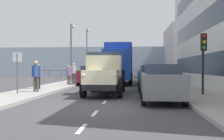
{
  "coord_description": "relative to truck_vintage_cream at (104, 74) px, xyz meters",
  "views": [
    {
      "loc": [
        -1.36,
        10.26,
        1.58
      ],
      "look_at": [
        0.62,
        -12.37,
        1.35
      ],
      "focal_mm": 41.39,
      "sensor_mm": 36.0,
      "label": 1
    }
  ],
  "objects": [
    {
      "name": "lorry_cargo_blue",
      "position": [
        -0.22,
        -10.32,
        0.9
      ],
      "size": [
        2.58,
        8.2,
        3.87
      ],
      "color": "#193899",
      "rests_on": "ground_plane"
    },
    {
      "name": "truck_vintage_cream",
      "position": [
        0.0,
        0.0,
        0.0
      ],
      "size": [
        2.17,
        5.64,
        2.43
      ],
      "color": "black",
      "rests_on": "ground_plane"
    },
    {
      "name": "building_far_block",
      "position": [
        -9.85,
        -23.76,
        2.52
      ],
      "size": [
        6.67,
        10.63,
        7.41
      ],
      "color": "#B7B2B7",
      "rests_on": "ground_plane"
    },
    {
      "name": "car_grey_kerbside_near",
      "position": [
        -2.92,
        2.79,
        -0.28
      ],
      "size": [
        1.85,
        4.09,
        1.72
      ],
      "color": "slate",
      "rests_on": "ground_plane"
    },
    {
      "name": "lamp_post_far",
      "position": [
        4.65,
        -19.69,
        2.92
      ],
      "size": [
        0.32,
        1.14,
        6.65
      ],
      "color": "#59595B",
      "rests_on": "sidewalk_right"
    },
    {
      "name": "pedestrian_with_bag",
      "position": [
        3.67,
        -6.2,
        -0.09
      ],
      "size": [
        0.53,
        0.34,
        1.61
      ],
      "color": "#4C473D",
      "rests_on": "sidewalk_right"
    },
    {
      "name": "car_teal_kerbside_1",
      "position": [
        -2.92,
        -2.82,
        -0.28
      ],
      "size": [
        1.88,
        3.84,
        1.72
      ],
      "color": "#1E6670",
      "rests_on": "ground_plane"
    },
    {
      "name": "road_centreline_markings",
      "position": [
        -0.35,
        -4.96,
        -1.17
      ],
      "size": [
        0.12,
        37.16,
        0.01
      ],
      "color": "silver",
      "rests_on": "ground_plane"
    },
    {
      "name": "pedestrian_couple_a",
      "position": [
        4.06,
        -0.07,
        0.05
      ],
      "size": [
        0.53,
        0.34,
        1.82
      ],
      "color": "#4C473D",
      "rests_on": "sidewalk_right"
    },
    {
      "name": "pedestrian_couple_b",
      "position": [
        3.86,
        -8.69,
        0.06
      ],
      "size": [
        0.53,
        0.34,
        1.83
      ],
      "color": "#383342",
      "rests_on": "sidewalk_right"
    },
    {
      "name": "car_navy_kerbside_2",
      "position": [
        -2.92,
        -7.61,
        -0.28
      ],
      "size": [
        1.79,
        4.38,
        1.72
      ],
      "color": "navy",
      "rests_on": "ground_plane"
    },
    {
      "name": "pedestrian_strolling",
      "position": [
        4.7,
        -2.02,
        -0.06
      ],
      "size": [
        0.53,
        0.34,
        1.65
      ],
      "color": "black",
      "rests_on": "sidewalk_right"
    },
    {
      "name": "street_sign",
      "position": [
        4.68,
        1.05,
        0.5
      ],
      "size": [
        0.5,
        0.07,
        2.25
      ],
      "color": "#4C4C4C",
      "rests_on": "sidewalk_right"
    },
    {
      "name": "car_silver_oppositeside_1",
      "position": [
        2.21,
        -14.07,
        -0.28
      ],
      "size": [
        1.98,
        4.18,
        1.72
      ],
      "color": "#B7BABF",
      "rests_on": "ground_plane"
    },
    {
      "name": "car_maroon_oppositeside_0",
      "position": [
        2.21,
        -8.44,
        -0.28
      ],
      "size": [
        1.98,
        3.92,
        1.72
      ],
      "color": "maroon",
      "rests_on": "ground_plane"
    },
    {
      "name": "seawall_railing",
      "position": [
        -0.35,
        -24.72,
        -0.26
      ],
      "size": [
        28.08,
        0.08,
        1.2
      ],
      "color": "#4C5156",
      "rests_on": "ground_plane"
    },
    {
      "name": "car_black_oppositeside_2",
      "position": [
        2.21,
        -19.29,
        -0.28
      ],
      "size": [
        1.84,
        4.26,
        1.72
      ],
      "color": "black",
      "rests_on": "ground_plane"
    },
    {
      "name": "pedestrian_by_lamp",
      "position": [
        5.28,
        -3.47,
        -0.05
      ],
      "size": [
        0.53,
        0.34,
        1.67
      ],
      "color": "#383342",
      "rests_on": "sidewalk_right"
    },
    {
      "name": "traffic_light_near",
      "position": [
        -5.31,
        0.79,
        1.29
      ],
      "size": [
        0.28,
        0.41,
        3.2
      ],
      "color": "black",
      "rests_on": "sidewalk_left"
    },
    {
      "name": "sidewalk_left",
      "position": [
        -5.19,
        -5.25,
        -1.1
      ],
      "size": [
        2.64,
        40.14,
        0.15
      ],
      "primitive_type": "cube",
      "color": "#9E9993",
      "rests_on": "ground_plane"
    },
    {
      "name": "ground_plane",
      "position": [
        -0.35,
        -5.25,
        -1.18
      ],
      "size": [
        80.0,
        80.0,
        0.0
      ],
      "primitive_type": "plane",
      "color": "#423F44"
    },
    {
      "name": "lamp_post_promenade",
      "position": [
        4.53,
        -10.59,
        2.45
      ],
      "size": [
        0.32,
        1.14,
        5.75
      ],
      "color": "#59595B",
      "rests_on": "sidewalk_right"
    },
    {
      "name": "sea_horizon",
      "position": [
        -0.35,
        -28.32,
        1.32
      ],
      "size": [
        80.0,
        0.8,
        5.0
      ],
      "primitive_type": "cube",
      "color": "#8C9EAD",
      "rests_on": "ground_plane"
    },
    {
      "name": "sidewalk_right",
      "position": [
        4.48,
        -5.25,
        -1.1
      ],
      "size": [
        2.64,
        40.14,
        0.15
      ],
      "primitive_type": "cube",
      "color": "#9E9993",
      "rests_on": "ground_plane"
    }
  ]
}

